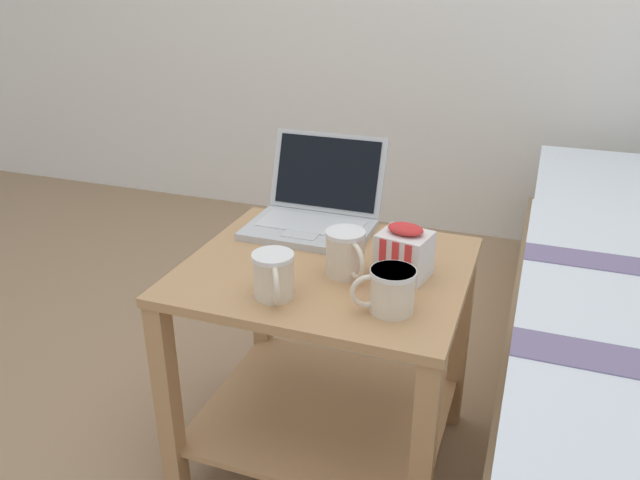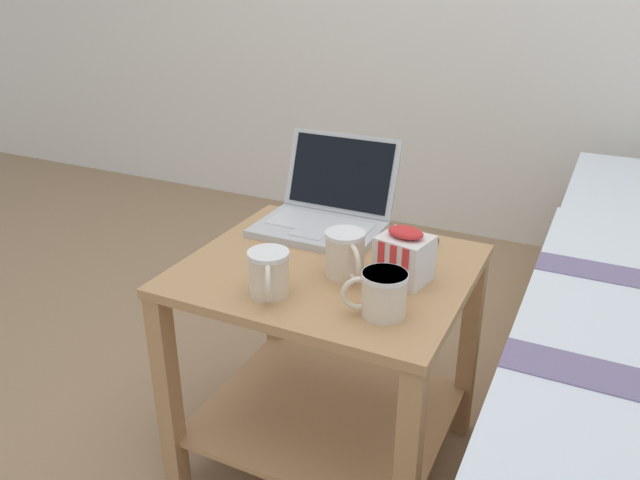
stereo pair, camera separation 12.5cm
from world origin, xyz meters
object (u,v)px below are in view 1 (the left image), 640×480
laptop (315,210)px  cell_phone (407,244)px  mug_mid_center (346,251)px  mug_front_right (273,273)px  mug_front_left (391,288)px  snack_bag (404,253)px

laptop → cell_phone: (0.25, -0.04, -0.04)m
mug_mid_center → cell_phone: (0.09, 0.19, -0.05)m
laptop → mug_front_right: 0.38m
laptop → mug_front_left: 0.45m
mug_mid_center → laptop: bearing=124.0°
mug_front_right → cell_phone: mug_front_right is taller
snack_bag → cell_phone: size_ratio=0.81×
laptop → snack_bag: size_ratio=2.53×
mug_front_left → mug_front_right: 0.24m
mug_front_right → snack_bag: size_ratio=0.98×
mug_mid_center → cell_phone: bearing=64.1°
mug_front_left → mug_mid_center: (-0.13, 0.12, 0.01)m
mug_front_left → cell_phone: (-0.04, 0.31, -0.04)m
cell_phone → mug_front_right: bearing=-121.0°
snack_bag → cell_phone: snack_bag is taller
laptop → snack_bag: laptop is taller
laptop → snack_bag: (0.28, -0.20, 0.01)m
mug_front_right → snack_bag: (0.23, 0.18, 0.00)m
mug_front_left → snack_bag: bearing=93.6°
mug_front_left → mug_front_right: size_ratio=1.03×
mug_mid_center → snack_bag: size_ratio=0.91×
mug_front_right → mug_mid_center: size_ratio=1.08×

